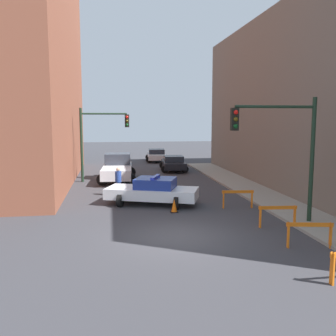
{
  "coord_description": "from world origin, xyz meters",
  "views": [
    {
      "loc": [
        -2.42,
        -13.53,
        4.43
      ],
      "look_at": [
        0.93,
        8.03,
        1.57
      ],
      "focal_mm": 40.0,
      "sensor_mm": 36.0,
      "label": 1
    }
  ],
  "objects_px": {
    "traffic_light_near": "(286,141)",
    "parked_car_mid": "(156,155)",
    "parked_car_near": "(173,163)",
    "barrier_back": "(278,213)",
    "traffic_cone": "(174,206)",
    "traffic_light_far": "(97,134)",
    "white_truck": "(117,168)",
    "barrier_corner": "(238,196)",
    "barrier_mid": "(310,231)",
    "pedestrian_crossing": "(118,181)",
    "police_car": "(153,191)"
  },
  "relations": [
    {
      "from": "traffic_light_near",
      "to": "parked_car_mid",
      "type": "bearing_deg",
      "value": 95.48
    },
    {
      "from": "parked_car_near",
      "to": "barrier_back",
      "type": "distance_m",
      "value": 17.45
    },
    {
      "from": "traffic_light_near",
      "to": "traffic_cone",
      "type": "distance_m",
      "value": 5.98
    },
    {
      "from": "traffic_light_far",
      "to": "white_truck",
      "type": "distance_m",
      "value": 2.85
    },
    {
      "from": "white_truck",
      "to": "barrier_corner",
      "type": "height_order",
      "value": "white_truck"
    },
    {
      "from": "traffic_cone",
      "to": "barrier_mid",
      "type": "bearing_deg",
      "value": -56.29
    },
    {
      "from": "parked_car_mid",
      "to": "barrier_back",
      "type": "xyz_separation_m",
      "value": [
        1.94,
        -24.77,
        -0.06
      ]
    },
    {
      "from": "white_truck",
      "to": "pedestrian_crossing",
      "type": "relative_size",
      "value": 3.32
    },
    {
      "from": "police_car",
      "to": "barrier_back",
      "type": "height_order",
      "value": "police_car"
    },
    {
      "from": "police_car",
      "to": "pedestrian_crossing",
      "type": "bearing_deg",
      "value": 55.33
    },
    {
      "from": "traffic_light_near",
      "to": "traffic_cone",
      "type": "relative_size",
      "value": 7.93
    },
    {
      "from": "traffic_light_far",
      "to": "parked_car_near",
      "type": "distance_m",
      "value": 8.25
    },
    {
      "from": "white_truck",
      "to": "barrier_back",
      "type": "bearing_deg",
      "value": -60.61
    },
    {
      "from": "white_truck",
      "to": "pedestrian_crossing",
      "type": "height_order",
      "value": "white_truck"
    },
    {
      "from": "parked_car_mid",
      "to": "traffic_light_far",
      "type": "bearing_deg",
      "value": -111.14
    },
    {
      "from": "traffic_light_far",
      "to": "barrier_mid",
      "type": "distance_m",
      "value": 17.29
    },
    {
      "from": "pedestrian_crossing",
      "to": "barrier_corner",
      "type": "xyz_separation_m",
      "value": [
        5.83,
        -3.92,
        -0.24
      ]
    },
    {
      "from": "barrier_back",
      "to": "traffic_cone",
      "type": "distance_m",
      "value": 4.91
    },
    {
      "from": "parked_car_mid",
      "to": "barrier_mid",
      "type": "height_order",
      "value": "parked_car_mid"
    },
    {
      "from": "traffic_light_near",
      "to": "traffic_cone",
      "type": "xyz_separation_m",
      "value": [
        -4.18,
        2.82,
        -3.21
      ]
    },
    {
      "from": "police_car",
      "to": "parked_car_near",
      "type": "distance_m",
      "value": 12.9
    },
    {
      "from": "pedestrian_crossing",
      "to": "barrier_back",
      "type": "relative_size",
      "value": 1.04
    },
    {
      "from": "pedestrian_crossing",
      "to": "barrier_back",
      "type": "bearing_deg",
      "value": 111.52
    },
    {
      "from": "parked_car_near",
      "to": "barrier_mid",
      "type": "relative_size",
      "value": 2.8
    },
    {
      "from": "white_truck",
      "to": "parked_car_near",
      "type": "relative_size",
      "value": 1.25
    },
    {
      "from": "police_car",
      "to": "parked_car_mid",
      "type": "bearing_deg",
      "value": 13.02
    },
    {
      "from": "parked_car_mid",
      "to": "traffic_cone",
      "type": "distance_m",
      "value": 21.73
    },
    {
      "from": "white_truck",
      "to": "barrier_back",
      "type": "xyz_separation_m",
      "value": [
        6.25,
        -12.96,
        -0.29
      ]
    },
    {
      "from": "parked_car_near",
      "to": "barrier_mid",
      "type": "xyz_separation_m",
      "value": [
        1.37,
        -19.91,
        -0.06
      ]
    },
    {
      "from": "traffic_light_far",
      "to": "white_truck",
      "type": "height_order",
      "value": "traffic_light_far"
    },
    {
      "from": "parked_car_near",
      "to": "barrier_mid",
      "type": "distance_m",
      "value": 19.96
    },
    {
      "from": "barrier_corner",
      "to": "barrier_mid",
      "type": "bearing_deg",
      "value": -85.49
    },
    {
      "from": "traffic_light_far",
      "to": "barrier_back",
      "type": "height_order",
      "value": "traffic_light_far"
    },
    {
      "from": "parked_car_near",
      "to": "white_truck",
      "type": "bearing_deg",
      "value": -133.37
    },
    {
      "from": "barrier_back",
      "to": "barrier_corner",
      "type": "relative_size",
      "value": 1.0
    },
    {
      "from": "police_car",
      "to": "pedestrian_crossing",
      "type": "xyz_separation_m",
      "value": [
        -1.72,
        2.49,
        0.14
      ]
    },
    {
      "from": "traffic_light_near",
      "to": "white_truck",
      "type": "xyz_separation_m",
      "value": [
        -6.65,
        12.66,
        -2.62
      ]
    },
    {
      "from": "barrier_mid",
      "to": "traffic_cone",
      "type": "bearing_deg",
      "value": 123.71
    },
    {
      "from": "traffic_light_near",
      "to": "white_truck",
      "type": "height_order",
      "value": "traffic_light_near"
    },
    {
      "from": "barrier_mid",
      "to": "barrier_corner",
      "type": "distance_m",
      "value": 6.01
    },
    {
      "from": "barrier_back",
      "to": "traffic_cone",
      "type": "height_order",
      "value": "barrier_back"
    },
    {
      "from": "parked_car_near",
      "to": "traffic_light_near",
      "type": "bearing_deg",
      "value": -79.76
    },
    {
      "from": "parked_car_mid",
      "to": "barrier_mid",
      "type": "relative_size",
      "value": 2.8
    },
    {
      "from": "parked_car_mid",
      "to": "pedestrian_crossing",
      "type": "distance_m",
      "value": 17.92
    },
    {
      "from": "traffic_light_near",
      "to": "barrier_back",
      "type": "distance_m",
      "value": 2.96
    },
    {
      "from": "barrier_mid",
      "to": "barrier_corner",
      "type": "relative_size",
      "value": 0.99
    },
    {
      "from": "traffic_light_far",
      "to": "barrier_corner",
      "type": "xyz_separation_m",
      "value": [
        7.14,
        -9.28,
        -2.78
      ]
    },
    {
      "from": "parked_car_near",
      "to": "pedestrian_crossing",
      "type": "xyz_separation_m",
      "value": [
        -4.94,
        -10.0,
        0.19
      ]
    },
    {
      "from": "barrier_corner",
      "to": "parked_car_mid",
      "type": "bearing_deg",
      "value": 93.91
    },
    {
      "from": "police_car",
      "to": "traffic_cone",
      "type": "bearing_deg",
      "value": -134.8
    }
  ]
}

